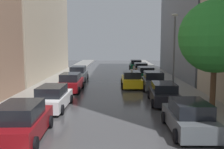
{
  "coord_description": "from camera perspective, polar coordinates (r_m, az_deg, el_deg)",
  "views": [
    {
      "loc": [
        0.34,
        -6.88,
        4.38
      ],
      "look_at": [
        -0.03,
        22.35,
        0.87
      ],
      "focal_mm": 41.58,
      "sensor_mm": 36.0,
      "label": 1
    }
  ],
  "objects": [
    {
      "name": "ground_plane",
      "position": [
        31.2,
        0.09,
        -1.27
      ],
      "size": [
        28.0,
        72.0,
        0.04
      ],
      "primitive_type": "cube",
      "color": "#3C3C3F"
    },
    {
      "name": "parked_car_left_second",
      "position": [
        17.93,
        -12.87,
        -5.02
      ],
      "size": [
        2.07,
        4.7,
        1.59
      ],
      "rotation": [
        0.0,
        0.0,
        1.56
      ],
      "color": "silver",
      "rests_on": "ground"
    },
    {
      "name": "lamp_post_right",
      "position": [
        23.67,
        13.5,
        5.96
      ],
      "size": [
        0.6,
        0.28,
        6.83
      ],
      "color": "#595B60",
      "rests_on": "sidewalk_right"
    },
    {
      "name": "parked_car_left_fourth",
      "position": [
        30.65,
        -7.41,
        0.1
      ],
      "size": [
        2.05,
        4.68,
        1.75
      ],
      "rotation": [
        0.0,
        0.0,
        1.58
      ],
      "color": "#474C51",
      "rests_on": "ground"
    },
    {
      "name": "parked_car_left_nearest",
      "position": [
        12.76,
        -19.25,
        -9.87
      ],
      "size": [
        2.31,
        4.71,
        1.71
      ],
      "rotation": [
        0.0,
        0.0,
        1.62
      ],
      "color": "maroon",
      "rests_on": "ground"
    },
    {
      "name": "parked_car_right_third",
      "position": [
        24.95,
        9.02,
        -1.47
      ],
      "size": [
        2.1,
        4.07,
        1.75
      ],
      "rotation": [
        0.0,
        0.0,
        1.56
      ],
      "color": "#474C51",
      "rests_on": "ground"
    },
    {
      "name": "parked_car_right_second",
      "position": [
        19.48,
        11.27,
        -4.11
      ],
      "size": [
        2.19,
        4.7,
        1.54
      ],
      "rotation": [
        0.0,
        0.0,
        1.53
      ],
      "color": "black",
      "rests_on": "ground"
    },
    {
      "name": "parked_car_left_third",
      "position": [
        24.29,
        -9.04,
        -1.77
      ],
      "size": [
        2.07,
        4.63,
        1.66
      ],
      "rotation": [
        0.0,
        0.0,
        1.58
      ],
      "color": "maroon",
      "rests_on": "ground"
    },
    {
      "name": "parked_car_right_nearest",
      "position": [
        13.48,
        16.55,
        -9.06
      ],
      "size": [
        2.07,
        4.35,
        1.61
      ],
      "rotation": [
        0.0,
        0.0,
        1.57
      ],
      "color": "#474C51",
      "rests_on": "ground"
    },
    {
      "name": "parked_car_right_fifth",
      "position": [
        37.54,
        6.3,
        1.26
      ],
      "size": [
        2.16,
        4.45,
        1.61
      ],
      "rotation": [
        0.0,
        0.0,
        1.57
      ],
      "color": "brown",
      "rests_on": "ground"
    },
    {
      "name": "sidewalk_right",
      "position": [
        31.79,
        11.89,
        -1.09
      ],
      "size": [
        3.0,
        72.0,
        0.15
      ],
      "primitive_type": "cube",
      "color": "gray",
      "rests_on": "ground"
    },
    {
      "name": "parked_car_right_sixth",
      "position": [
        44.15,
        5.26,
        2.12
      ],
      "size": [
        2.19,
        4.5,
        1.64
      ],
      "rotation": [
        0.0,
        0.0,
        1.55
      ],
      "color": "#0C4C2D",
      "rests_on": "ground"
    },
    {
      "name": "parked_car_right_fourth",
      "position": [
        31.3,
        7.33,
        0.14
      ],
      "size": [
        2.24,
        4.66,
        1.61
      ],
      "rotation": [
        0.0,
        0.0,
        1.61
      ],
      "color": "#0C4C2D",
      "rests_on": "ground"
    },
    {
      "name": "street_tree_right",
      "position": [
        17.83,
        21.77,
        7.74
      ],
      "size": [
        4.63,
        4.63,
        6.99
      ],
      "color": "#513823",
      "rests_on": "sidewalk_right"
    },
    {
      "name": "sidewalk_left",
      "position": [
        31.93,
        -11.66,
        -1.05
      ],
      "size": [
        3.0,
        72.0,
        0.15
      ],
      "primitive_type": "cube",
      "color": "gray",
      "rests_on": "ground"
    },
    {
      "name": "taxi_midroad",
      "position": [
        26.22,
        4.3,
        -1.1
      ],
      "size": [
        2.1,
        4.64,
        1.81
      ],
      "rotation": [
        0.0,
        0.0,
        1.58
      ],
      "color": "yellow",
      "rests_on": "ground"
    }
  ]
}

